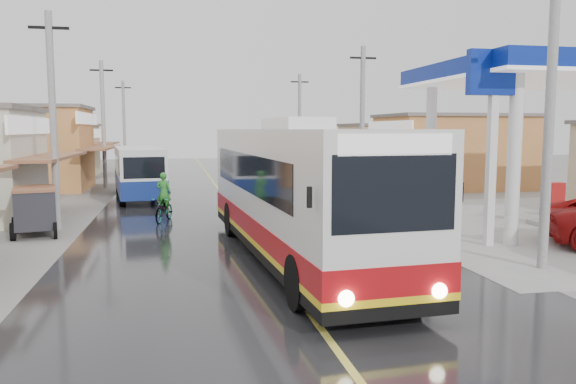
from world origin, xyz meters
name	(u,v)px	position (x,y,z in m)	size (l,w,h in m)	color
ground	(287,283)	(0.00, 0.00, 0.00)	(120.00, 120.00, 0.00)	slate
road	(229,204)	(0.00, 15.00, 0.01)	(12.00, 90.00, 0.02)	black
centre_line	(229,203)	(0.00, 15.00, 0.02)	(0.15, 90.00, 0.01)	#D8CC4C
shopfronts_right	(531,204)	(15.00, 12.00, 0.00)	(11.00, 44.00, 4.80)	#BDB8A5
utility_poles_left	(87,205)	(-7.00, 16.00, 0.00)	(1.60, 50.00, 8.00)	gray
utility_poles_right	(361,200)	(7.00, 15.00, 0.00)	(1.60, 36.00, 8.00)	gray
coach_bus	(295,192)	(0.73, 2.50, 1.95)	(3.68, 13.09, 4.04)	silver
second_bus	(139,171)	(-4.56, 18.02, 1.49)	(3.27, 8.52, 2.75)	silver
cyclist	(164,205)	(-3.10, 9.97, 0.67)	(1.20, 2.00, 2.03)	black
tricycle_near	(35,208)	(-7.51, 7.80, 0.99)	(1.90, 2.32, 1.73)	#26262D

